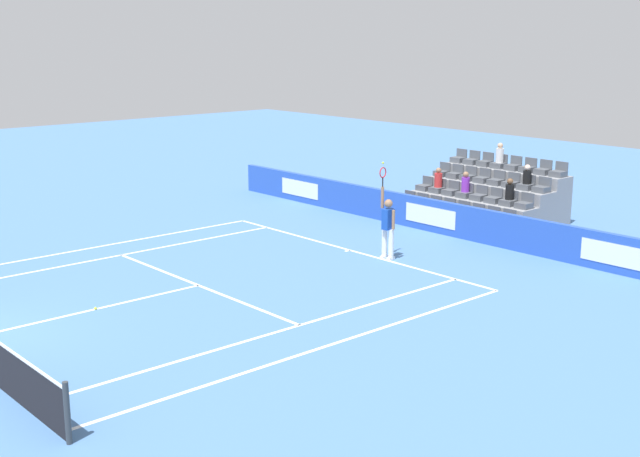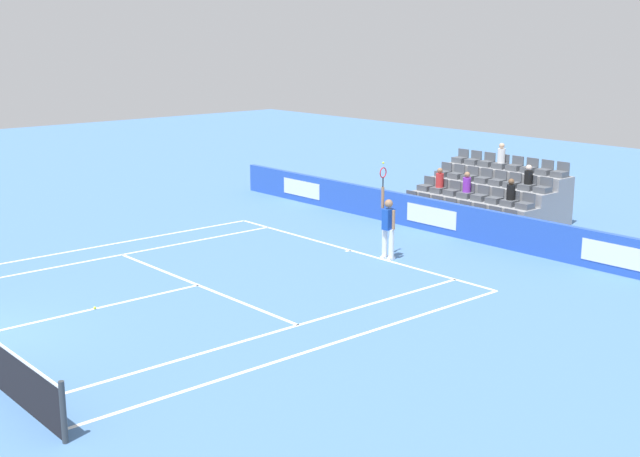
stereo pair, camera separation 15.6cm
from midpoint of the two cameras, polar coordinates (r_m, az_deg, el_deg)
The scene contains 12 objects.
line_baseline at distance 25.52m, azimuth 2.26°, elevation -1.49°, with size 10.97×0.10×0.01m, color white.
line_service at distance 22.24m, azimuth -8.10°, elevation -3.83°, with size 8.23×0.10×0.01m, color white.
line_centre_service at distance 20.76m, azimuth -15.53°, elevation -5.43°, with size 0.10×6.40×0.01m, color white.
line_singles_sideline_left at distance 25.47m, azimuth -14.05°, elevation -1.91°, with size 0.10×11.89×0.01m, color white.
line_singles_sideline_right at distance 18.81m, azimuth -2.33°, elevation -6.90°, with size 0.10×11.89×0.01m, color white.
line_doubles_sideline_left at distance 26.66m, azimuth -15.41°, elevation -1.32°, with size 0.10×11.89×0.01m, color white.
line_doubles_sideline_right at distance 17.83m, azimuth 0.46°, elevation -8.04°, with size 0.10×11.89×0.01m, color white.
line_centre_mark at distance 25.45m, azimuth 2.09°, elevation -1.53°, with size 0.10×0.20×0.01m, color white.
sponsor_barrier at distance 28.05m, azimuth 7.88°, elevation 0.88°, with size 20.10×0.22×1.09m.
tennis_player at distance 24.37m, azimuth 4.84°, elevation 0.17°, with size 0.53×0.39×2.85m.
stadium_stand at distance 30.27m, azimuth 11.55°, elevation 1.90°, with size 4.96×3.80×2.60m.
loose_tennis_ball at distance 20.83m, azimuth -14.87°, elevation -5.24°, with size 0.07×0.07×0.07m, color #D1E533.
Camera 2 is at (-17.95, 5.05, 6.46)m, focal length 47.01 mm.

